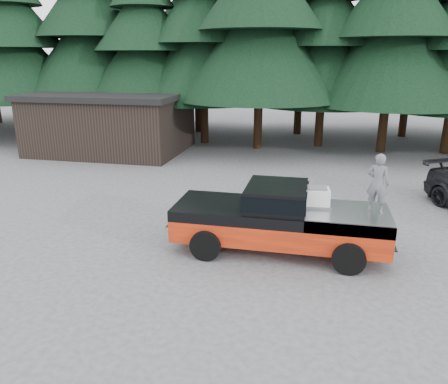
% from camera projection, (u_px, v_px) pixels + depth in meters
% --- Properties ---
extents(ground, '(120.00, 120.00, 0.00)m').
position_uv_depth(ground, '(219.00, 253.00, 12.16)').
color(ground, '#474749').
rests_on(ground, ground).
extents(pickup_truck, '(6.00, 2.04, 1.33)m').
position_uv_depth(pickup_truck, '(279.00, 229.00, 12.14)').
color(pickup_truck, red).
rests_on(pickup_truck, ground).
extents(truck_cab, '(1.66, 1.90, 0.59)m').
position_uv_depth(truck_cab, '(277.00, 196.00, 11.87)').
color(truck_cab, black).
rests_on(truck_cab, pickup_truck).
extents(air_compressor, '(0.74, 0.63, 0.47)m').
position_uv_depth(air_compressor, '(316.00, 198.00, 11.89)').
color(air_compressor, silver).
rests_on(air_compressor, pickup_truck).
extents(man_on_bed, '(0.67, 0.54, 1.57)m').
position_uv_depth(man_on_bed, '(378.00, 183.00, 11.27)').
color(man_on_bed, '#58575F').
rests_on(man_on_bed, pickup_truck).
extents(utility_building, '(8.40, 6.40, 3.30)m').
position_uv_depth(utility_building, '(112.00, 122.00, 24.68)').
color(utility_building, black).
rests_on(utility_building, ground).
extents(treeline, '(60.15, 16.05, 17.50)m').
position_uv_depth(treeline, '(291.00, 12.00, 25.78)').
color(treeline, black).
rests_on(treeline, ground).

